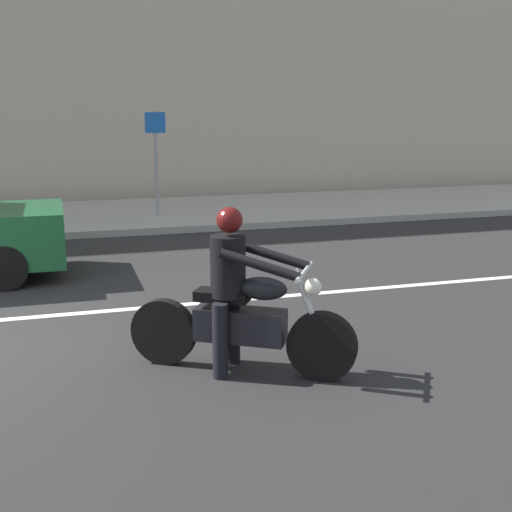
% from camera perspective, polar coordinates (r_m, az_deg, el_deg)
% --- Properties ---
extents(motorcycle_with_rider_black_leather, '(1.99, 1.29, 1.62)m').
position_cam_1_polar(motorcycle_with_rider_black_leather, '(6.47, -1.43, -4.29)').
color(motorcycle_with_rider_black_leather, black).
rests_on(motorcycle_with_rider_black_leather, ground_plane).
extents(street_sign_post, '(0.44, 0.08, 2.27)m').
position_cam_1_polar(street_sign_post, '(14.98, -8.46, 8.68)').
color(street_sign_post, gray).
rests_on(street_sign_post, sidewalk_slab).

